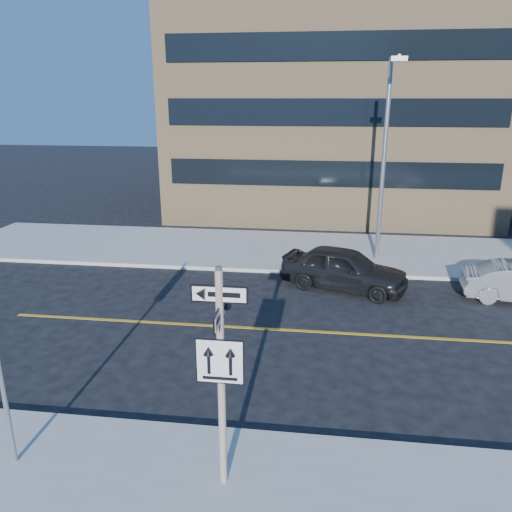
# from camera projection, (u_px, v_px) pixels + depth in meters

# --- Properties ---
(ground) EXTENTS (120.00, 120.00, 0.00)m
(ground) POSITION_uv_depth(u_px,v_px,m) (245.00, 406.00, 11.34)
(ground) COLOR black
(ground) RESTS_ON ground
(sign_pole) EXTENTS (0.92, 0.92, 4.06)m
(sign_pole) POSITION_uv_depth(u_px,v_px,m) (221.00, 368.00, 8.23)
(sign_pole) COLOR silver
(sign_pole) RESTS_ON near_sidewalk
(parked_car_a) EXTENTS (3.26, 4.89, 1.55)m
(parked_car_a) POSITION_uv_depth(u_px,v_px,m) (344.00, 269.00, 18.07)
(parked_car_a) COLOR black
(parked_car_a) RESTS_ON ground
(streetlight_a) EXTENTS (0.55, 2.25, 8.00)m
(streetlight_a) POSITION_uv_depth(u_px,v_px,m) (385.00, 149.00, 19.57)
(streetlight_a) COLOR gray
(streetlight_a) RESTS_ON far_sidewalk
(building_brick) EXTENTS (18.00, 18.00, 18.00)m
(building_brick) POSITION_uv_depth(u_px,v_px,m) (333.00, 60.00, 31.98)
(building_brick) COLOR tan
(building_brick) RESTS_ON ground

